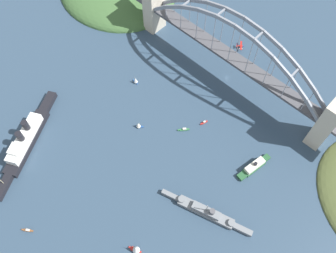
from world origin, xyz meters
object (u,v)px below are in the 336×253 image
at_px(seaplane_taxiing_near_bridge, 240,46).
at_px(harbor_ferry_steamer, 254,166).
at_px(small_boat_3, 204,122).
at_px(small_boat_1, 136,80).
at_px(small_boat_6, 184,129).
at_px(small_boat_2, 136,249).
at_px(naval_cruiser, 207,212).
at_px(small_boat_0, 138,125).
at_px(harbor_arch_bridge, 232,57).
at_px(ocean_liner, 26,140).
at_px(small_boat_5, 28,230).

bearing_deg(seaplane_taxiing_near_bridge, harbor_ferry_steamer, 132.61).
bearing_deg(small_boat_3, small_boat_1, 8.11).
bearing_deg(small_boat_6, seaplane_taxiing_near_bridge, -77.93).
height_order(seaplane_taxiing_near_bridge, small_boat_2, small_boat_2).
bearing_deg(naval_cruiser, seaplane_taxiing_near_bridge, -60.67).
bearing_deg(small_boat_1, naval_cruiser, 159.22).
bearing_deg(harbor_ferry_steamer, small_boat_0, 21.59).
distance_m(harbor_arch_bridge, ocean_liner, 185.71).
xyz_separation_m(naval_cruiser, small_boat_1, (126.21, -47.88, 0.45)).
bearing_deg(small_boat_5, small_boat_2, -146.24).
xyz_separation_m(small_boat_0, small_boat_1, (35.99, -30.96, 0.12)).
relative_size(harbor_arch_bridge, small_boat_0, 34.88).
distance_m(small_boat_2, small_boat_3, 118.03).
xyz_separation_m(small_boat_5, small_boat_6, (-25.35, -140.77, -0.03)).
distance_m(seaplane_taxiing_near_bridge, small_boat_6, 109.23).
bearing_deg(small_boat_3, small_boat_2, 106.78).
relative_size(harbor_arch_bridge, small_boat_1, 33.35).
distance_m(seaplane_taxiing_near_bridge, small_boat_5, 247.59).
bearing_deg(small_boat_0, naval_cruiser, 169.38).
xyz_separation_m(small_boat_1, small_boat_6, (-65.86, 6.62, -2.57)).
height_order(harbor_ferry_steamer, small_boat_5, harbor_ferry_steamer).
relative_size(seaplane_taxiing_near_bridge, small_boat_3, 1.46).
relative_size(harbor_ferry_steamer, small_boat_3, 4.61).
xyz_separation_m(harbor_arch_bridge, seaplane_taxiing_near_bridge, (13.96, -37.41, -26.05)).
xyz_separation_m(naval_cruiser, small_boat_3, (52.50, -58.39, -2.15)).
distance_m(naval_cruiser, small_boat_0, 91.79).
bearing_deg(harbor_arch_bridge, small_boat_1, 47.77).
bearing_deg(small_boat_1, harbor_arch_bridge, -132.23).
bearing_deg(seaplane_taxiing_near_bridge, small_boat_1, 66.76).
distance_m(harbor_ferry_steamer, seaplane_taxiing_near_bridge, 127.88).
bearing_deg(ocean_liner, harbor_arch_bridge, -114.41).
height_order(harbor_ferry_steamer, seaplane_taxiing_near_bridge, harbor_ferry_steamer).
bearing_deg(small_boat_1, harbor_ferry_steamer, -177.32).
bearing_deg(small_boat_1, small_boat_0, 139.30).
bearing_deg(ocean_liner, small_boat_5, 144.69).
relative_size(small_boat_1, small_boat_6, 0.89).
xyz_separation_m(ocean_liner, seaplane_taxiing_near_bridge, (-62.23, -205.28, -3.69)).
bearing_deg(harbor_ferry_steamer, seaplane_taxiing_near_bridge, -47.39).
xyz_separation_m(small_boat_2, small_boat_5, (67.26, 44.96, -4.04)).
height_order(harbor_arch_bridge, harbor_ferry_steamer, harbor_arch_bridge).
bearing_deg(small_boat_1, ocean_liner, 79.64).
distance_m(seaplane_taxiing_near_bridge, small_boat_3, 94.79).
bearing_deg(seaplane_taxiing_near_bridge, ocean_liner, 73.14).
xyz_separation_m(harbor_ferry_steamer, small_boat_1, (129.60, 6.08, 0.74)).
relative_size(harbor_arch_bridge, small_boat_3, 35.12).
bearing_deg(small_boat_0, harbor_ferry_steamer, -158.41).
xyz_separation_m(harbor_ferry_steamer, small_boat_0, (93.61, 37.04, 0.62)).
distance_m(ocean_liner, naval_cruiser, 156.29).
bearing_deg(ocean_liner, small_boat_1, -100.36).
bearing_deg(small_boat_2, small_boat_5, 33.76).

